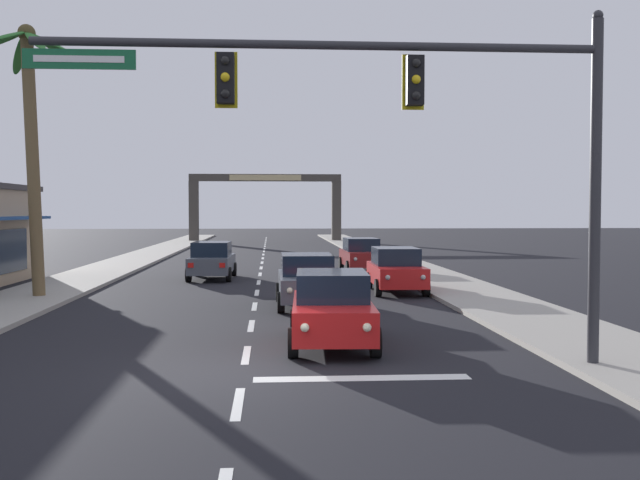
% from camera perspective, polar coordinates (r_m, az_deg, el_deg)
% --- Properties ---
extents(ground_plane, '(220.00, 220.00, 0.00)m').
position_cam_1_polar(ground_plane, '(14.21, -6.00, -10.25)').
color(ground_plane, black).
extents(sidewalk_right, '(3.20, 110.00, 0.14)m').
position_cam_1_polar(sidewalk_right, '(34.76, 8.25, -2.68)').
color(sidewalk_right, '#9E998E').
rests_on(sidewalk_right, ground).
extents(sidewalk_left, '(3.20, 110.00, 0.14)m').
position_cam_1_polar(sidewalk_left, '(35.00, -17.62, -2.73)').
color(sidewalk_left, '#9E998E').
rests_on(sidewalk_left, ground).
extents(lane_markings, '(4.28, 88.80, 0.01)m').
position_cam_1_polar(lane_markings, '(34.38, -4.01, -2.83)').
color(lane_markings, silver).
rests_on(lane_markings, ground).
extents(traffic_signal_mast, '(10.83, 0.41, 6.90)m').
position_cam_1_polar(traffic_signal_mast, '(14.10, 7.80, 9.80)').
color(traffic_signal_mast, '#2D2D33').
rests_on(traffic_signal_mast, ground).
extents(sedan_lead_at_stop_bar, '(2.10, 4.51, 1.68)m').
position_cam_1_polar(sedan_lead_at_stop_bar, '(16.82, 0.93, -5.32)').
color(sedan_lead_at_stop_bar, red).
rests_on(sedan_lead_at_stop_bar, ground).
extents(sedan_third_in_queue, '(1.96, 4.46, 1.68)m').
position_cam_1_polar(sedan_third_in_queue, '(23.53, -1.03, -3.13)').
color(sedan_third_in_queue, '#4C515B').
rests_on(sedan_third_in_queue, ground).
extents(sedan_oncoming_far, '(2.05, 4.49, 1.68)m').
position_cam_1_polar(sedan_oncoming_far, '(33.23, -8.40, -1.56)').
color(sedan_oncoming_far, '#4C515B').
rests_on(sedan_oncoming_far, ground).
extents(sedan_parked_nearest_kerb, '(2.02, 4.48, 1.68)m').
position_cam_1_polar(sedan_parked_nearest_kerb, '(27.78, 5.93, -2.30)').
color(sedan_parked_nearest_kerb, red).
rests_on(sedan_parked_nearest_kerb, ground).
extents(sedan_parked_mid_kerb, '(2.04, 4.49, 1.68)m').
position_cam_1_polar(sedan_parked_mid_kerb, '(37.19, 3.24, -1.12)').
color(sedan_parked_mid_kerb, maroon).
rests_on(sedan_parked_mid_kerb, ground).
extents(palm_left_second, '(4.01, 3.90, 9.45)m').
position_cam_1_polar(palm_left_second, '(27.30, -21.58, 8.49)').
color(palm_left_second, brown).
rests_on(palm_left_second, ground).
extents(town_gateway_arch, '(14.92, 0.90, 6.65)m').
position_cam_1_polar(town_gateway_arch, '(72.33, -4.27, 3.30)').
color(town_gateway_arch, '#423D38').
rests_on(town_gateway_arch, ground).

